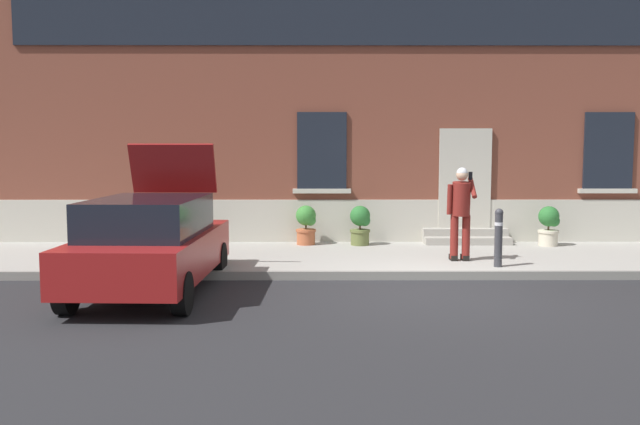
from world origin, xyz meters
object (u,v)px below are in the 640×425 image
at_px(person_on_phone, 461,208).
at_px(planter_charcoal, 184,225).
at_px(bollard_near_person, 499,235).
at_px(planter_terracotta, 306,224).
at_px(hatchback_car_red, 151,242).
at_px(planter_olive, 360,224).
at_px(planter_cream, 549,225).

relative_size(person_on_phone, planter_charcoal, 2.04).
bearing_deg(planter_charcoal, bollard_near_person, -22.49).
bearing_deg(planter_terracotta, person_on_phone, -36.42).
bearing_deg(hatchback_car_red, person_on_phone, 21.83).
distance_m(planter_terracotta, planter_olive, 1.18).
relative_size(hatchback_car_red, planter_terracotta, 4.79).
height_order(bollard_near_person, person_on_phone, person_on_phone).
bearing_deg(person_on_phone, hatchback_car_red, -167.86).
xyz_separation_m(bollard_near_person, planter_charcoal, (-6.08, 2.52, -0.11)).
height_order(hatchback_car_red, bollard_near_person, hatchback_car_red).
height_order(planter_charcoal, planter_terracotta, same).
relative_size(person_on_phone, planter_cream, 2.04).
bearing_deg(planter_terracotta, planter_cream, -2.26).
relative_size(planter_charcoal, planter_terracotta, 1.00).
bearing_deg(planter_olive, person_on_phone, -50.02).
distance_m(person_on_phone, planter_olive, 2.76).
height_order(hatchback_car_red, planter_cream, hatchback_car_red).
bearing_deg(planter_cream, bollard_near_person, -124.70).
height_order(hatchback_car_red, planter_terracotta, hatchback_car_red).
distance_m(person_on_phone, planter_cream, 3.08).
xyz_separation_m(bollard_near_person, planter_olive, (-2.28, 2.71, -0.11)).
xyz_separation_m(hatchback_car_red, person_on_phone, (5.26, 2.11, 0.35)).
xyz_separation_m(planter_terracotta, planter_cream, (5.25, -0.21, 0.00)).
xyz_separation_m(planter_terracotta, planter_olive, (1.18, -0.08, 0.00)).
bearing_deg(hatchback_car_red, planter_charcoal, 94.01).
bearing_deg(person_on_phone, planter_cream, 30.13).
relative_size(hatchback_car_red, planter_olive, 4.79).
relative_size(bollard_near_person, person_on_phone, 0.60).
xyz_separation_m(bollard_near_person, person_on_phone, (-0.54, 0.64, 0.44)).
bearing_deg(planter_cream, person_on_phone, -140.18).
distance_m(hatchback_car_red, person_on_phone, 5.68).
distance_m(bollard_near_person, planter_charcoal, 6.58).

